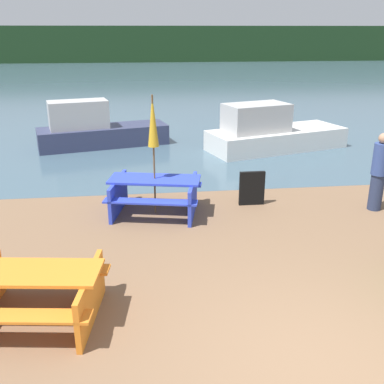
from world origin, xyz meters
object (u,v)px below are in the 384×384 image
object	(u,v)px
picnic_table_blue	(155,192)
signboard	(252,188)
picnic_table_orange	(34,290)
umbrella_gold	(153,123)
person	(379,172)
boat	(271,133)
boat_second	(96,130)

from	to	relation	value
picnic_table_blue	signboard	world-z (taller)	picnic_table_blue
picnic_table_blue	picnic_table_orange	bearing A→B (deg)	-115.97
umbrella_gold	person	distance (m)	4.76
boat	signboard	xyz separation A→B (m)	(-1.73, -4.63, -0.16)
picnic_table_blue	umbrella_gold	world-z (taller)	umbrella_gold
boat_second	signboard	bearing A→B (deg)	-70.52
picnic_table_orange	person	xyz separation A→B (m)	(6.33, 3.15, 0.39)
picnic_table_orange	umbrella_gold	world-z (taller)	umbrella_gold
boat	umbrella_gold	bearing A→B (deg)	-145.43
picnic_table_orange	person	bearing A→B (deg)	26.44
picnic_table_orange	signboard	size ratio (longest dim) A/B	2.54
picnic_table_orange	boat	size ratio (longest dim) A/B	0.41
picnic_table_orange	boat	world-z (taller)	boat
picnic_table_orange	picnic_table_blue	size ratio (longest dim) A/B	0.91
person	signboard	xyz separation A→B (m)	(-2.53, 0.57, -0.45)
umbrella_gold	signboard	xyz separation A→B (m)	(2.10, 0.23, -1.51)
picnic_table_blue	boat_second	bearing A→B (deg)	105.75
picnic_table_orange	umbrella_gold	distance (m)	4.14
umbrella_gold	boat	world-z (taller)	umbrella_gold
boat_second	signboard	xyz separation A→B (m)	(3.77, -5.69, -0.17)
picnic_table_orange	boat	bearing A→B (deg)	56.46
picnic_table_orange	boat_second	bearing A→B (deg)	89.82
picnic_table_orange	boat	xyz separation A→B (m)	(5.53, 8.34, 0.09)
person	picnic_table_blue	bearing A→B (deg)	175.82
umbrella_gold	signboard	distance (m)	2.60
umbrella_gold	picnic_table_orange	bearing A→B (deg)	-115.97
boat	person	world-z (taller)	person
umbrella_gold	person	size ratio (longest dim) A/B	1.48
boat	person	size ratio (longest dim) A/B	2.83
boat	person	bearing A→B (deg)	-98.42
umbrella_gold	boat	bearing A→B (deg)	51.72
picnic_table_orange	person	size ratio (longest dim) A/B	1.15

